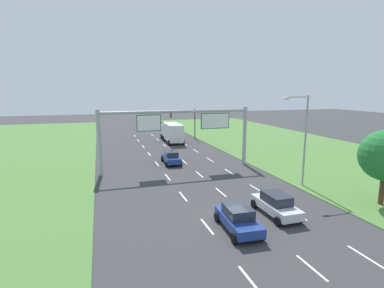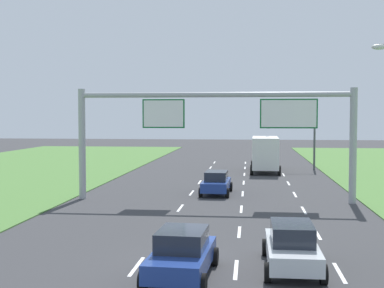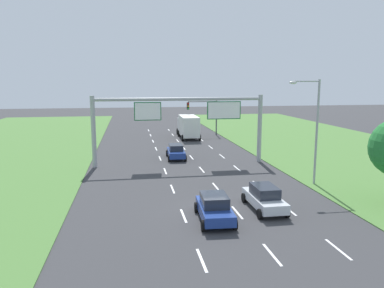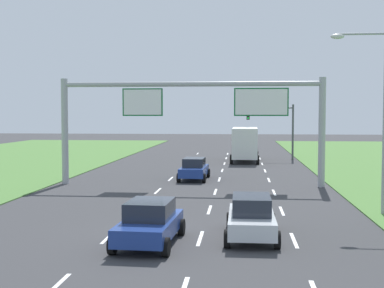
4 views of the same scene
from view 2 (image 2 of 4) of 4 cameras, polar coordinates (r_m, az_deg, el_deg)
ground_plane at (r=19.15m, az=-0.67°, el=-13.09°), size 200.00×200.00×0.00m
lane_dashes_inner_left at (r=30.98m, az=-1.25°, el=-6.83°), size 0.14×62.40×0.01m
lane_dashes_inner_right at (r=30.73m, az=5.28°, el=-6.92°), size 0.14×62.40×0.01m
lane_dashes_slip at (r=30.88m, az=11.84°, el=-6.92°), size 0.14×62.40×0.01m
car_near_red at (r=19.18m, az=10.60°, el=-10.64°), size 1.98×4.40×1.60m
car_lead_silver at (r=17.94m, az=-1.09°, el=-11.58°), size 2.24×4.33×1.58m
car_mid_lane at (r=36.26m, az=2.61°, el=-4.13°), size 2.09×4.29×1.55m
box_truck at (r=51.09m, az=7.80°, el=-0.95°), size 2.79×8.37×3.30m
sign_gantry at (r=33.00m, az=2.87°, el=2.29°), size 17.24×0.44×7.00m
traffic_light_mast at (r=53.13m, az=10.87°, el=1.44°), size 4.76×0.49×5.60m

